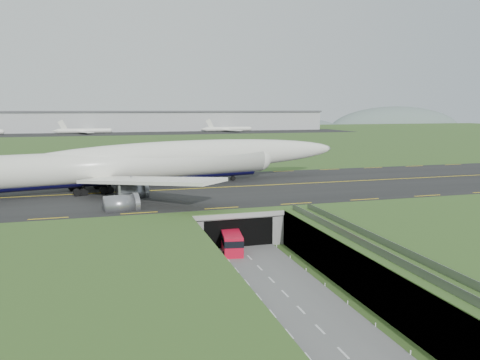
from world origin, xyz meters
name	(u,v)px	position (x,y,z in m)	size (l,w,h in m)	color
ground	(253,263)	(0.00, 0.00, 0.00)	(900.00, 900.00, 0.00)	#325722
airfield_deck	(254,244)	(0.00, 0.00, 3.00)	(800.00, 800.00, 6.00)	gray
trench_road	(270,279)	(0.00, -7.50, 0.10)	(12.00, 75.00, 0.20)	slate
taxiway	(207,188)	(0.00, 33.00, 6.09)	(800.00, 44.00, 0.18)	black
tunnel_portal	(226,217)	(0.00, 16.71, 3.33)	(17.00, 22.30, 6.00)	gray
guideway	(392,262)	(11.00, -19.11, 5.32)	(3.00, 53.00, 7.05)	#A8A8A3
jumbo_jet	(148,163)	(-12.18, 37.26, 11.58)	(97.37, 61.33, 20.70)	white
shuttle_tram	(231,242)	(-1.87, 6.01, 1.80)	(4.23, 8.47, 3.29)	red
cargo_terminal	(133,121)	(-0.22, 299.41, 13.96)	(320.00, 67.00, 15.60)	#B2B2B2
distant_hills	(188,134)	(64.38, 430.00, -4.00)	(700.00, 91.00, 60.00)	slate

